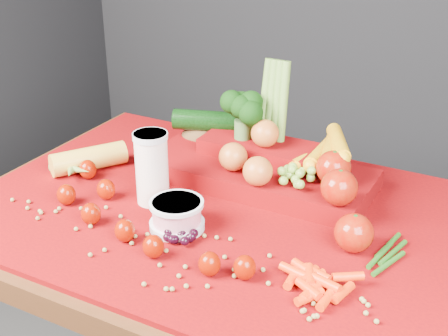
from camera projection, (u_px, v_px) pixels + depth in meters
The scene contains 12 objects.
table at pixel (220, 251), 1.38m from camera, with size 1.10×0.80×0.75m.
red_cloth at pixel (220, 211), 1.34m from camera, with size 1.05×0.75×0.01m, color #7E0404.
milk_glass at pixel (152, 166), 1.33m from camera, with size 0.07×0.07×0.16m.
yogurt_bowl at pixel (177, 214), 1.25m from camera, with size 0.11×0.11×0.06m.
strawberry_scatter at pixel (133, 212), 1.27m from camera, with size 0.54×0.28×0.05m.
dark_grape_cluster at pixel (181, 236), 1.21m from camera, with size 0.06×0.05×0.03m, color black, non-canonical shape.
soybean_scatter at pixel (169, 252), 1.17m from camera, with size 0.84×0.24×0.01m, color olive, non-canonical shape.
corn_ear at pixel (77, 166), 1.47m from camera, with size 0.25×0.27×0.06m.
potato at pixel (201, 139), 1.58m from camera, with size 0.11×0.08×0.07m, color #563C1A.
baby_carrot_pile at pixel (319, 281), 1.07m from camera, with size 0.17×0.17×0.03m, color #F03108, non-canonical shape.
green_bean_pile at pixel (391, 255), 1.16m from camera, with size 0.14×0.12×0.01m, color #1D5212, non-canonical shape.
produce_mound at pixel (269, 161), 1.41m from camera, with size 0.59×0.36×0.27m.
Camera 1 is at (0.56, -1.02, 1.42)m, focal length 50.00 mm.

